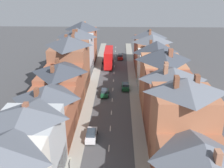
{
  "coord_description": "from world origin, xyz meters",
  "views": [
    {
      "loc": [
        1.54,
        -17.18,
        25.58
      ],
      "look_at": [
        -0.16,
        40.03,
        2.24
      ],
      "focal_mm": 42.0,
      "sensor_mm": 36.0,
      "label": 1
    }
  ],
  "objects": [
    {
      "name": "terrace_row_left",
      "position": [
        -10.18,
        30.97,
        5.76
      ],
      "size": [
        8.0,
        84.25,
        13.49
      ],
      "color": "beige",
      "rests_on": "ground"
    },
    {
      "name": "pavement_right",
      "position": [
        5.1,
        38.0,
        0.07
      ],
      "size": [
        2.2,
        104.0,
        0.14
      ],
      "primitive_type": "cube",
      "color": "gray",
      "rests_on": "ground"
    },
    {
      "name": "car_parked_right_a",
      "position": [
        -1.8,
        38.33,
        0.81
      ],
      "size": [
        1.9,
        4.2,
        1.61
      ],
      "color": "#144728",
      "rests_on": "ground"
    },
    {
      "name": "centre_line_dashes",
      "position": [
        0.0,
        36.0,
        0.01
      ],
      "size": [
        0.14,
        97.8,
        0.01
      ],
      "color": "silver",
      "rests_on": "ground"
    },
    {
      "name": "terrace_row_right",
      "position": [
        10.19,
        27.32,
        5.93
      ],
      "size": [
        8.0,
        77.48,
        14.26
      ],
      "color": "brown",
      "rests_on": "ground"
    },
    {
      "name": "car_parked_left_b",
      "position": [
        3.1,
        42.19,
        0.83
      ],
      "size": [
        1.9,
        4.18,
        1.65
      ],
      "color": "#144728",
      "rests_on": "ground"
    },
    {
      "name": "double_decker_bus_lead",
      "position": [
        -1.81,
        60.44,
        2.82
      ],
      "size": [
        2.74,
        10.8,
        5.3
      ],
      "color": "red",
      "rests_on": "ground"
    },
    {
      "name": "car_near_blue",
      "position": [
        1.8,
        67.97,
        0.85
      ],
      "size": [
        1.9,
        4.32,
        1.68
      ],
      "color": "maroon",
      "rests_on": "ground"
    },
    {
      "name": "car_mid_black",
      "position": [
        -3.1,
        63.43,
        0.83
      ],
      "size": [
        1.9,
        4.49,
        1.64
      ],
      "color": "black",
      "rests_on": "ground"
    },
    {
      "name": "pavement_left",
      "position": [
        -5.1,
        38.0,
        0.07
      ],
      "size": [
        2.2,
        104.0,
        0.14
      ],
      "primitive_type": "cube",
      "color": "gray",
      "rests_on": "ground"
    },
    {
      "name": "car_near_silver",
      "position": [
        -3.1,
        20.55,
        0.84
      ],
      "size": [
        1.9,
        4.4,
        1.66
      ],
      "color": "silver",
      "rests_on": "ground"
    }
  ]
}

